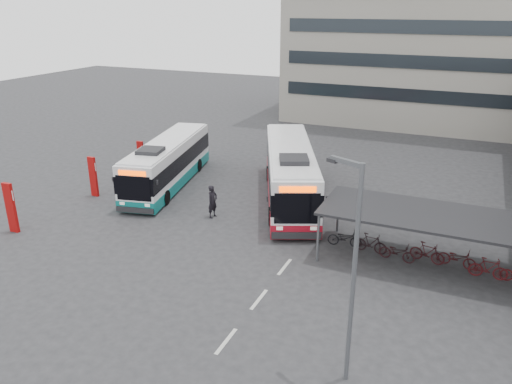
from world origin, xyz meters
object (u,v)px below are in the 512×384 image
at_px(bus_main, 290,173).
at_px(pedestrian, 213,201).
at_px(lamp_post, 352,264).
at_px(bus_teal, 168,163).

bearing_deg(bus_main, pedestrian, -147.70).
bearing_deg(pedestrian, lamp_post, -122.71).
height_order(bus_teal, lamp_post, lamp_post).
height_order(bus_main, lamp_post, lamp_post).
bearing_deg(lamp_post, bus_main, 140.63).
bearing_deg(lamp_post, bus_teal, 163.00).
relative_size(bus_teal, pedestrian, 5.90).
height_order(bus_main, bus_teal, bus_main).
xyz_separation_m(bus_main, bus_teal, (-8.41, -0.79, -0.18)).
relative_size(bus_main, pedestrian, 6.47).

